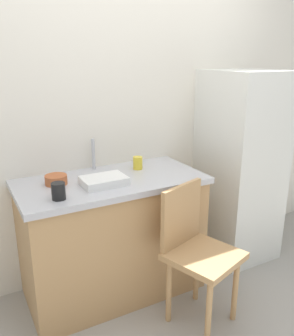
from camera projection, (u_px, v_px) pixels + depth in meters
ground_plane at (185, 336)px, 2.19m from camera, size 8.00×8.00×0.00m
back_wall at (114, 114)px, 2.65m from camera, size 4.80×0.10×2.47m
cabinet_base at (113, 239)px, 2.52m from camera, size 1.21×0.60×0.82m
countertop at (111, 181)px, 2.39m from camera, size 1.25×0.64×0.04m
faucet at (93, 154)px, 2.55m from camera, size 0.02×0.02×0.22m
refrigerator at (239, 167)px, 2.94m from camera, size 0.53×0.59×1.54m
chair at (196, 249)px, 2.22m from camera, size 0.50×0.50×0.89m
dish_tray at (104, 181)px, 2.27m from camera, size 0.28×0.20×0.05m
terracotta_bowl at (56, 180)px, 2.28m from camera, size 0.14×0.14×0.06m
cup_yellow at (138, 163)px, 2.58m from camera, size 0.07×0.07×0.09m
cup_black at (58, 191)px, 2.03m from camera, size 0.08×0.08×0.10m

